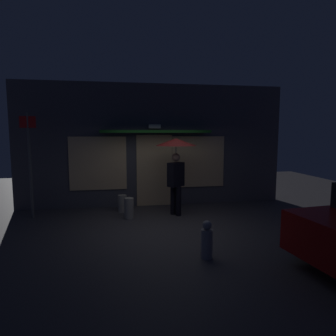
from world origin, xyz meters
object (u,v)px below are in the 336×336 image
at_px(street_sign_post, 30,159).
at_px(sidewalk_bollard, 122,203).
at_px(fire_hydrant, 207,241).
at_px(person_with_umbrella, 176,155).
at_px(sidewalk_bollard_2, 129,208).

bearing_deg(street_sign_post, sidewalk_bollard, 4.57).
relative_size(sidewalk_bollard, fire_hydrant, 0.69).
bearing_deg(fire_hydrant, street_sign_post, 139.16).
distance_m(person_with_umbrella, fire_hydrant, 3.19).
distance_m(sidewalk_bollard, sidewalk_bollard_2, 0.72).
bearing_deg(sidewalk_bollard, street_sign_post, -175.43).
xyz_separation_m(street_sign_post, sidewalk_bollard, (2.38, 0.19, -1.32)).
bearing_deg(street_sign_post, person_with_umbrella, -6.03).
distance_m(street_sign_post, fire_hydrant, 5.20).
height_order(street_sign_post, sidewalk_bollard_2, street_sign_post).
bearing_deg(sidewalk_bollard, fire_hydrant, -67.63).
bearing_deg(sidewalk_bollard, sidewalk_bollard_2, -77.15).
bearing_deg(street_sign_post, fire_hydrant, -40.84).
height_order(person_with_umbrella, street_sign_post, street_sign_post).
bearing_deg(fire_hydrant, person_with_umbrella, 89.78).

